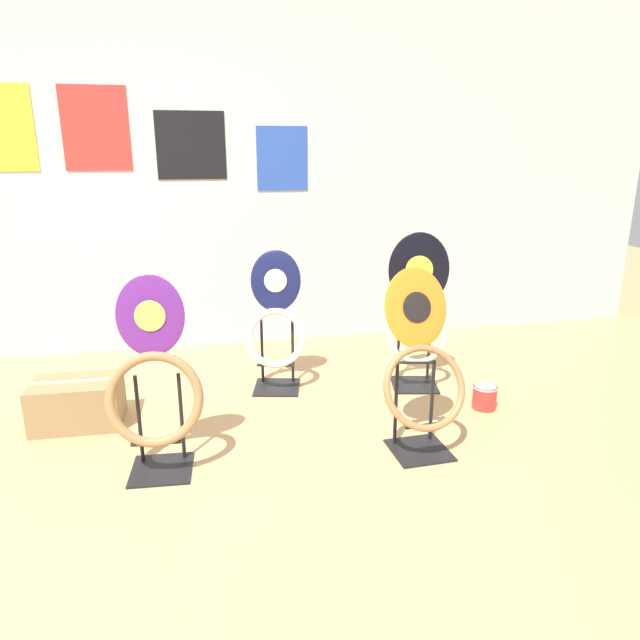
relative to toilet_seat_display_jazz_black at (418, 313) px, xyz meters
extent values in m
plane|color=tan|center=(-1.64, -1.19, -0.48)|extent=(14.00, 14.00, 0.00)
cube|color=silver|center=(-1.64, 1.12, 0.82)|extent=(8.00, 0.06, 2.60)
cube|color=yellow|center=(-2.50, 1.08, 1.10)|extent=(0.37, 0.01, 0.55)
cube|color=black|center=(-1.31, 1.08, 1.00)|extent=(0.48, 0.01, 0.46)
cube|color=red|center=(-1.94, 1.08, 1.10)|extent=(0.44, 0.01, 0.55)
cube|color=#284CAD|center=(-0.67, 1.08, 0.90)|extent=(0.37, 0.01, 0.45)
cube|color=black|center=(0.00, -0.01, -0.48)|extent=(0.33, 0.33, 0.01)
cylinder|color=black|center=(-0.08, 0.10, -0.25)|extent=(0.02, 0.02, 0.44)
cylinder|color=black|center=(0.11, 0.06, -0.25)|extent=(0.02, 0.02, 0.44)
cylinder|color=black|center=(-0.02, -0.08, -0.30)|extent=(0.22, 0.06, 0.02)
torus|color=beige|center=(-0.01, -0.03, -0.13)|extent=(0.40, 0.20, 0.37)
ellipsoid|color=black|center=(0.01, 0.03, 0.26)|extent=(0.38, 0.14, 0.46)
ellipsoid|color=yellow|center=(0.00, 0.02, 0.26)|extent=(0.17, 0.06, 0.17)
sphere|color=silver|center=(-0.10, 0.03, 0.04)|extent=(0.02, 0.02, 0.02)
sphere|color=silver|center=(0.10, -0.01, 0.04)|extent=(0.02, 0.02, 0.02)
cube|color=black|center=(-0.87, 0.13, -0.48)|extent=(0.33, 0.33, 0.01)
cylinder|color=black|center=(-0.94, 0.24, -0.25)|extent=(0.02, 0.02, 0.44)
cylinder|color=black|center=(-0.75, 0.20, -0.25)|extent=(0.02, 0.02, 0.44)
cylinder|color=black|center=(-0.89, 0.06, -0.30)|extent=(0.22, 0.07, 0.02)
torus|color=silver|center=(-0.87, 0.11, -0.14)|extent=(0.40, 0.26, 0.36)
ellipsoid|color=#141942|center=(-0.85, 0.21, 0.20)|extent=(0.32, 0.17, 0.37)
ellipsoid|color=beige|center=(-0.85, 0.20, 0.20)|extent=(0.14, 0.07, 0.14)
sphere|color=silver|center=(-0.94, 0.19, 0.01)|extent=(0.02, 0.02, 0.02)
sphere|color=silver|center=(-0.78, 0.16, 0.01)|extent=(0.02, 0.02, 0.02)
cube|color=black|center=(-1.53, -0.72, -0.48)|extent=(0.30, 0.30, 0.01)
cylinder|color=black|center=(-1.62, -0.62, -0.25)|extent=(0.02, 0.02, 0.44)
cylinder|color=black|center=(-1.43, -0.63, -0.25)|extent=(0.02, 0.02, 0.44)
cylinder|color=black|center=(-1.54, -0.79, -0.30)|extent=(0.22, 0.03, 0.02)
torus|color=#9E7042|center=(-1.53, -0.74, -0.11)|extent=(0.45, 0.20, 0.43)
ellipsoid|color=#60237F|center=(-1.53, -0.66, 0.26)|extent=(0.31, 0.09, 0.37)
ellipsoid|color=#E5CC4C|center=(-1.53, -0.67, 0.26)|extent=(0.14, 0.03, 0.14)
sphere|color=silver|center=(-1.61, -0.67, 0.08)|extent=(0.02, 0.02, 0.02)
sphere|color=silver|center=(-1.45, -0.69, 0.08)|extent=(0.02, 0.02, 0.02)
cube|color=black|center=(-0.28, -0.80, -0.48)|extent=(0.29, 0.29, 0.01)
cylinder|color=black|center=(-0.38, -0.71, -0.26)|extent=(0.02, 0.02, 0.43)
cylinder|color=black|center=(-0.18, -0.70, -0.26)|extent=(0.02, 0.02, 0.43)
cylinder|color=black|center=(-0.28, -0.88, -0.30)|extent=(0.22, 0.03, 0.02)
torus|color=#9E7042|center=(-0.28, -0.82, -0.13)|extent=(0.43, 0.24, 0.39)
ellipsoid|color=orange|center=(-0.28, -0.67, 0.23)|extent=(0.33, 0.15, 0.38)
ellipsoid|color=black|center=(-0.28, -0.69, 0.23)|extent=(0.15, 0.06, 0.15)
sphere|color=silver|center=(-0.37, -0.73, 0.04)|extent=(0.02, 0.02, 0.02)
sphere|color=silver|center=(-0.19, -0.73, 0.04)|extent=(0.02, 0.02, 0.02)
cylinder|color=red|center=(0.28, -0.40, -0.42)|extent=(0.14, 0.14, 0.14)
torus|color=silver|center=(0.28, -0.40, -0.35)|extent=(0.14, 0.14, 0.01)
cylinder|color=#B2B2B7|center=(0.28, -0.40, -0.35)|extent=(0.12, 0.12, 0.00)
cube|color=#93754C|center=(-2.00, -0.13, -0.36)|extent=(0.47, 0.32, 0.25)
cube|color=#B7AD89|center=(-2.00, -0.13, -0.23)|extent=(0.45, 0.05, 0.00)
camera|label=1|loc=(-1.29, -3.19, 0.96)|focal=32.00mm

